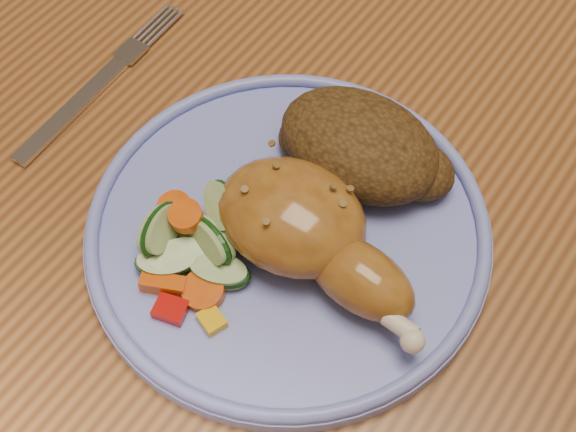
% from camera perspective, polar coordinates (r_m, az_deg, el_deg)
% --- Properties ---
extents(dining_table, '(0.90, 1.40, 0.75)m').
position_cam_1_polar(dining_table, '(0.69, 9.59, 0.68)').
color(dining_table, brown).
rests_on(dining_table, ground).
extents(plate, '(0.28, 0.28, 0.01)m').
position_cam_1_polar(plate, '(0.56, 0.00, -1.16)').
color(plate, '#6F79D0').
rests_on(plate, dining_table).
extents(plate_rim, '(0.28, 0.28, 0.01)m').
position_cam_1_polar(plate_rim, '(0.55, 0.00, -0.56)').
color(plate_rim, '#6F79D0').
rests_on(plate_rim, plate).
extents(chicken_leg, '(0.17, 0.09, 0.06)m').
position_cam_1_polar(chicken_leg, '(0.53, 1.42, -1.07)').
color(chicken_leg, '#975E1F').
rests_on(chicken_leg, plate).
extents(rice_pilaf, '(0.13, 0.09, 0.05)m').
position_cam_1_polar(rice_pilaf, '(0.58, 5.33, 4.89)').
color(rice_pilaf, '#4B3012').
rests_on(rice_pilaf, plate).
extents(vegetable_pile, '(0.10, 0.11, 0.05)m').
position_cam_1_polar(vegetable_pile, '(0.54, -6.87, -2.03)').
color(vegetable_pile, '#A50A05').
rests_on(vegetable_pile, plate).
extents(fork, '(0.02, 0.17, 0.00)m').
position_cam_1_polar(fork, '(0.67, -13.47, 9.02)').
color(fork, silver).
rests_on(fork, dining_table).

